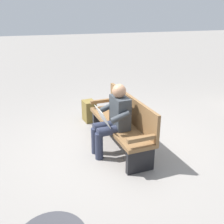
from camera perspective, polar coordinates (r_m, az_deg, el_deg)
The scene contains 4 objects.
ground_plane at distance 4.73m, azimuth 1.51°, elevation -7.40°, with size 40.00×40.00×0.00m, color gray.
bench_near at distance 4.55m, azimuth 2.39°, elevation -2.18°, with size 1.84×0.64×0.90m.
person_seated at distance 4.28m, azimuth 0.33°, elevation -1.29°, with size 0.60×0.60×1.18m.
backpack at distance 5.69m, azimuth -4.81°, elevation 0.20°, with size 0.33×0.31×0.45m.
Camera 1 is at (-3.93, 1.28, 2.30)m, focal length 42.86 mm.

